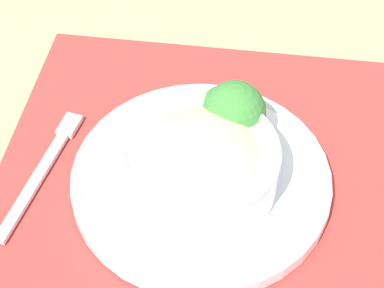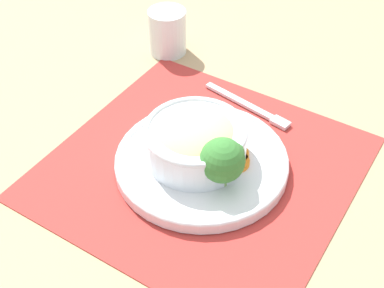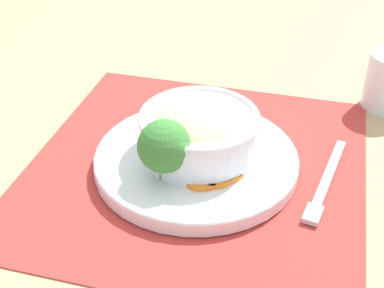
# 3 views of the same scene
# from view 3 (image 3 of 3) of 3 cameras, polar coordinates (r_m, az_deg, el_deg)

# --- Properties ---
(ground_plane) EXTENTS (4.00, 4.00, 0.00)m
(ground_plane) POSITION_cam_3_polar(r_m,az_deg,el_deg) (0.73, 0.44, -2.56)
(ground_plane) COLOR tan
(placemat) EXTENTS (0.48, 0.48, 0.00)m
(placemat) POSITION_cam_3_polar(r_m,az_deg,el_deg) (0.73, 0.44, -2.43)
(placemat) COLOR #B2332D
(placemat) RESTS_ON ground_plane
(plate) EXTENTS (0.28, 0.28, 0.02)m
(plate) POSITION_cam_3_polar(r_m,az_deg,el_deg) (0.72, 0.45, -1.60)
(plate) COLOR silver
(plate) RESTS_ON placemat
(bowl) EXTENTS (0.16, 0.16, 0.07)m
(bowl) POSITION_cam_3_polar(r_m,az_deg,el_deg) (0.71, 0.45, 1.60)
(bowl) COLOR silver
(bowl) RESTS_ON plate
(broccoli_floret) EXTENTS (0.07, 0.07, 0.08)m
(broccoli_floret) POSITION_cam_3_polar(r_m,az_deg,el_deg) (0.66, -2.93, -0.27)
(broccoli_floret) COLOR #759E51
(broccoli_floret) RESTS_ON plate
(carrot_slice_near) EXTENTS (0.05, 0.05, 0.01)m
(carrot_slice_near) POSITION_cam_3_polar(r_m,az_deg,el_deg) (0.68, 1.02, -3.69)
(carrot_slice_near) COLOR orange
(carrot_slice_near) RESTS_ON plate
(carrot_slice_middle) EXTENTS (0.05, 0.05, 0.01)m
(carrot_slice_middle) POSITION_cam_3_polar(r_m,az_deg,el_deg) (0.68, 2.45, -3.42)
(carrot_slice_middle) COLOR orange
(carrot_slice_middle) RESTS_ON plate
(carrot_slice_far) EXTENTS (0.05, 0.05, 0.01)m
(carrot_slice_far) POSITION_cam_3_polar(r_m,az_deg,el_deg) (0.69, 3.60, -2.87)
(carrot_slice_far) COLOR orange
(carrot_slice_far) RESTS_ON plate
(fork) EXTENTS (0.04, 0.18, 0.01)m
(fork) POSITION_cam_3_polar(r_m,az_deg,el_deg) (0.71, 13.86, -4.51)
(fork) COLOR silver
(fork) RESTS_ON placemat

